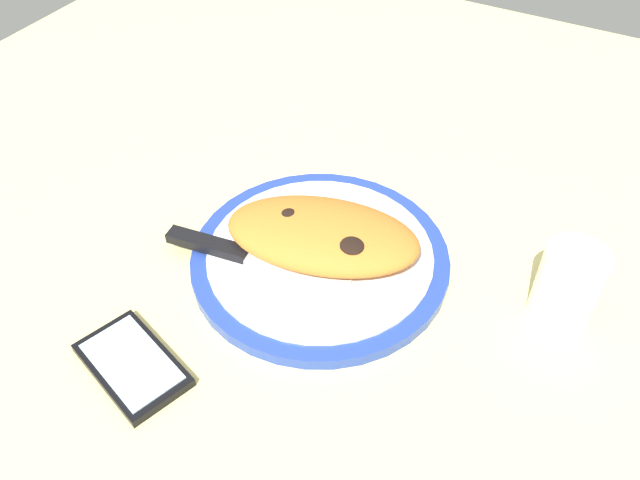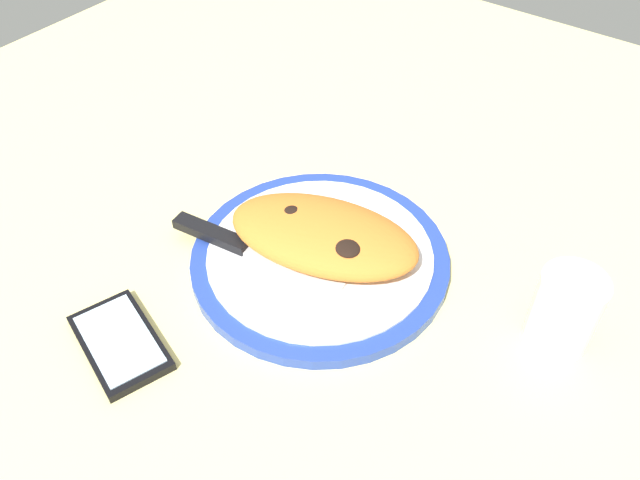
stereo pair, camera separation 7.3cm
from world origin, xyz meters
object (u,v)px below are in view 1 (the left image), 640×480
fork (313,213)px  knife (229,251)px  water_glass (566,289)px  plate (320,258)px  calzone (321,234)px  smartphone (132,365)px

fork → knife: size_ratio=0.76×
water_glass → plate: bearing=12.6°
fork → knife: 11.64cm
plate → knife: bearing=29.8°
calzone → fork: (3.78, -4.75, -2.11)cm
plate → calzone: calzone is taller
calzone → fork: calzone is taller
plate → smartphone: (9.51, 21.75, -0.28)cm
water_glass → fork: bearing=0.9°
fork → knife: bearing=64.4°
knife → smartphone: bearing=88.1°
water_glass → knife: bearing=17.4°
plate → fork: fork is taller
calzone → smartphone: 24.48cm
fork → water_glass: 30.10cm
plate → smartphone: plate is taller
plate → calzone: (0.15, -0.60, 3.21)cm
plate → water_glass: (-26.10, -5.84, 2.97)cm
calzone → fork: 6.43cm
plate → fork: bearing=-53.6°
calzone → water_glass: water_glass is taller
calzone → smartphone: bearing=67.3°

